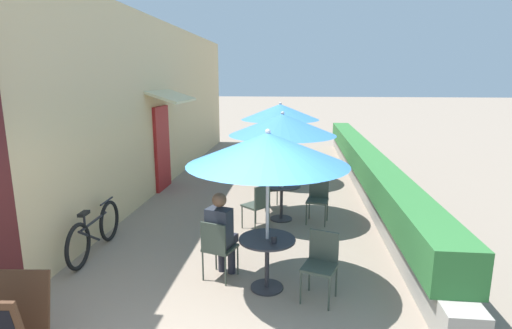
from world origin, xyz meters
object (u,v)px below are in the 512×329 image
Objects in this scene: patio_umbrella_mid at (282,125)px; bicycle_leaning at (95,232)px; cafe_chair_near_left at (217,245)px; patio_umbrella_far at (280,112)px; coffee_cup_near at (274,239)px; cafe_chair_near_right at (321,260)px; coffee_cup_far at (281,154)px; patio_table_near at (267,253)px; seated_patron_near_left at (221,231)px; menu_board at (5,326)px; cafe_chair_mid_right at (318,196)px; coffee_cup_mid at (282,184)px; patio_table_far at (280,164)px; cafe_chair_mid_back at (268,186)px; patio_umbrella_near at (268,149)px; cafe_chair_far_left at (288,169)px; patio_table_mid at (281,195)px; cafe_chair_mid_left at (258,203)px; cafe_chair_far_right at (272,158)px.

bicycle_leaning is (-2.91, -1.90, -1.54)m from patio_umbrella_mid.
patio_umbrella_far is at bearing 102.55° from cafe_chair_near_left.
patio_umbrella_far is (-0.19, 5.80, 1.15)m from coffee_cup_near.
coffee_cup_far is at bearing -63.75° from cafe_chair_near_right.
cafe_chair_near_left is (-0.70, 0.16, 0.01)m from patio_table_near.
cafe_chair_near_right is at bearing -82.61° from coffee_cup_far.
seated_patron_near_left reaches higher than menu_board.
coffee_cup_mid is (-0.71, -0.07, 0.24)m from cafe_chair_mid_right.
menu_board is at bearing -107.23° from coffee_cup_far.
patio_table_far is 0.35× the size of patio_umbrella_far.
cafe_chair_mid_back is (0.47, 3.21, 0.00)m from cafe_chair_near_left.
menu_board is (-3.10, -1.58, -0.08)m from cafe_chair_near_right.
patio_umbrella_near reaches higher than coffee_cup_mid.
cafe_chair_mid_right is at bearing -73.58° from patio_table_far.
patio_umbrella_far is 2.49× the size of cafe_chair_far_left.
cafe_chair_near_right is 2.83m from coffee_cup_mid.
patio_umbrella_far reaches higher than cafe_chair_near_right.
coffee_cup_far is (0.16, 2.42, 0.24)m from cafe_chair_mid_back.
patio_umbrella_far is at bearing 93.32° from patio_table_mid.
coffee_cup_mid is (0.41, 0.47, 0.24)m from cafe_chair_mid_left.
patio_table_mid is (0.08, 2.72, 0.00)m from patio_table_near.
seated_patron_near_left reaches higher than patio_table_far.
patio_table_mid is 0.35× the size of patio_umbrella_mid.
patio_umbrella_mid is (0.08, 2.72, 0.00)m from patio_umbrella_near.
patio_umbrella_near is 2.49× the size of cafe_chair_mid_left.
cafe_chair_mid_back is 2.31m from patio_table_far.
cafe_chair_mid_left is (-1.03, 2.28, 0.00)m from cafe_chair_near_right.
patio_table_near is at bearing -18.34° from bicycle_leaning.
cafe_chair_far_left is (0.47, 2.87, 0.00)m from cafe_chair_mid_left.
patio_table_near is at bearing -91.70° from patio_table_mid.
coffee_cup_near is 1.00× the size of coffee_cup_far.
cafe_chair_mid_left is (-0.33, 2.12, -1.39)m from patio_umbrella_near.
patio_umbrella_far reaches higher than coffee_cup_far.
cafe_chair_near_right is at bearing -82.27° from patio_umbrella_far.
patio_umbrella_near is at bearing -91.96° from coffee_cup_mid.
bicycle_leaning is at bearing -175.47° from seated_patron_near_left.
cafe_chair_near_left is 1.16× the size of patio_table_far.
cafe_chair_mid_right is at bearing -73.58° from patio_umbrella_far.
cafe_chair_mid_left is 9.67× the size of coffee_cup_far.
menu_board reaches higher than cafe_chair_far_left.
patio_umbrella_far reaches higher than cafe_chair_mid_right.
cafe_chair_mid_left is (0.34, 1.86, -0.17)m from seated_patron_near_left.
coffee_cup_near is 5.13m from cafe_chair_far_left.
cafe_chair_near_left reaches higher than patio_table_far.
cafe_chair_mid_back and cafe_chair_far_right have the same top height.
patio_umbrella_near reaches higher than cafe_chair_near_left.
patio_umbrella_mid is at bearing 165.38° from cafe_chair_far_left.
cafe_chair_far_right is at bearing 96.30° from coffee_cup_mid.
cafe_chair_near_left is 5.66m from coffee_cup_far.
patio_table_far is at bearing -63.07° from cafe_chair_mid_right.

